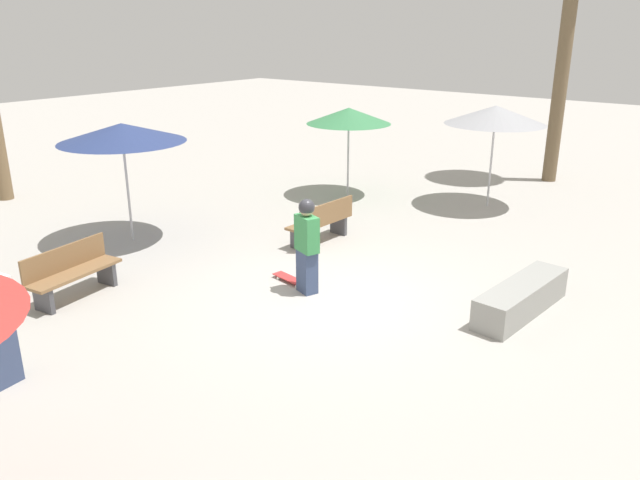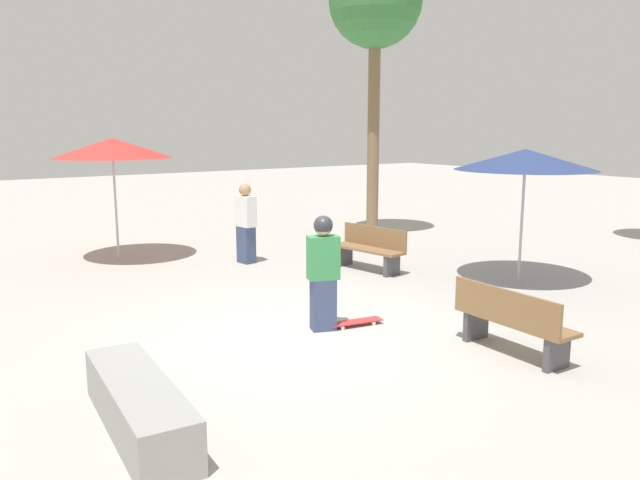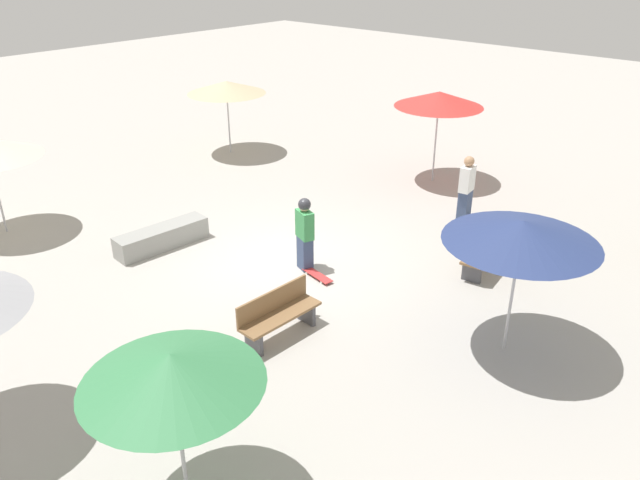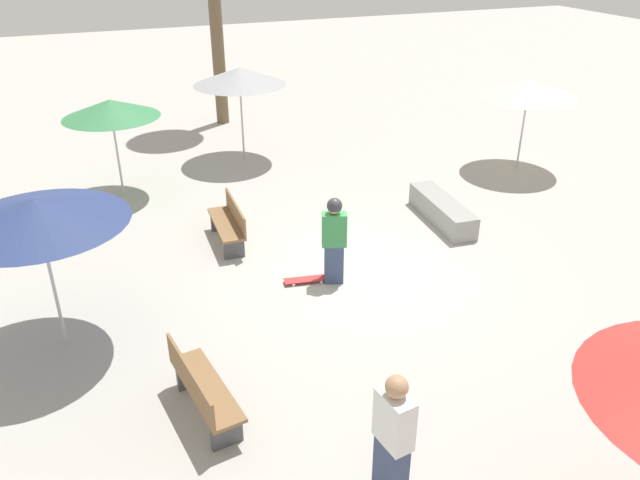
# 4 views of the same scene
# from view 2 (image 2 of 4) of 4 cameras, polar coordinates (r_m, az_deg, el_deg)

# --- Properties ---
(ground_plane) EXTENTS (60.00, 60.00, 0.00)m
(ground_plane) POSITION_cam_2_polar(r_m,az_deg,el_deg) (8.42, -2.23, -8.91)
(ground_plane) COLOR #ADA8A0
(skater_main) EXTENTS (0.48, 0.36, 1.60)m
(skater_main) POSITION_cam_2_polar(r_m,az_deg,el_deg) (8.51, 0.30, -2.67)
(skater_main) COLOR #38476B
(skater_main) RESTS_ON ground_plane
(skateboard) EXTENTS (0.82, 0.33, 0.07)m
(skateboard) POSITION_cam_2_polar(r_m,az_deg,el_deg) (8.89, 3.25, -7.49)
(skateboard) COLOR red
(skateboard) RESTS_ON ground_plane
(concrete_ledge) EXTENTS (0.71, 2.19, 0.48)m
(concrete_ledge) POSITION_cam_2_polar(r_m,az_deg,el_deg) (6.15, -16.24, -14.36)
(concrete_ledge) COLOR gray
(concrete_ledge) RESTS_ON ground_plane
(bench_near) EXTENTS (0.49, 1.61, 0.85)m
(bench_near) POSITION_cam_2_polar(r_m,az_deg,el_deg) (8.05, 17.10, -7.11)
(bench_near) COLOR #47474C
(bench_near) RESTS_ON ground_plane
(bench_far) EXTENTS (0.67, 1.65, 0.85)m
(bench_far) POSITION_cam_2_polar(r_m,az_deg,el_deg) (12.23, 4.55, -0.79)
(bench_far) COLOR #47474C
(bench_far) RESTS_ON ground_plane
(shade_umbrella_red) EXTENTS (2.44, 2.44, 2.55)m
(shade_umbrella_red) POSITION_cam_2_polar(r_m,az_deg,el_deg) (13.65, -18.46, 7.99)
(shade_umbrella_red) COLOR #B7B7BC
(shade_umbrella_red) RESTS_ON ground_plane
(shade_umbrella_navy) EXTENTS (2.47, 2.47, 2.39)m
(shade_umbrella_navy) POSITION_cam_2_polar(r_m,az_deg,el_deg) (11.60, 18.26, 6.99)
(shade_umbrella_navy) COLOR #B7B7BC
(shade_umbrella_navy) RESTS_ON ground_plane
(palm_tree_center_left) EXTENTS (2.30, 2.30, 6.96)m
(palm_tree_center_left) POSITION_cam_2_polar(r_m,az_deg,el_deg) (16.28, 5.08, 20.59)
(palm_tree_center_left) COLOR brown
(palm_tree_center_left) RESTS_ON ground_plane
(bystander_watching) EXTENTS (0.31, 0.48, 1.64)m
(bystander_watching) POSITION_cam_2_polar(r_m,az_deg,el_deg) (12.88, -6.81, 1.49)
(bystander_watching) COLOR #38476B
(bystander_watching) RESTS_ON ground_plane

